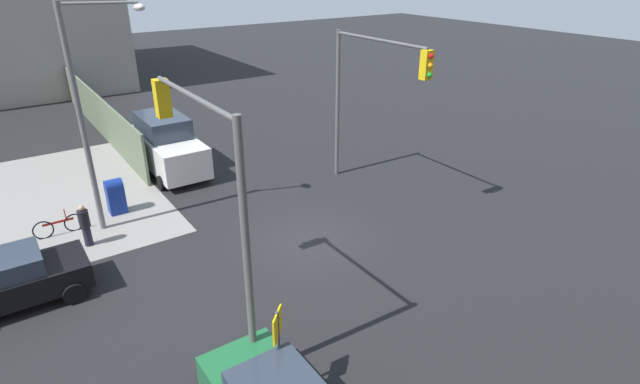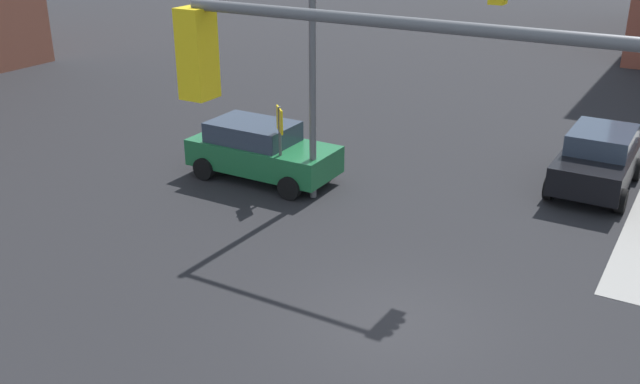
{
  "view_description": "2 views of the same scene",
  "coord_description": "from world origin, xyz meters",
  "views": [
    {
      "loc": [
        -12.88,
        8.33,
        9.14
      ],
      "look_at": [
        -1.12,
        0.29,
        2.48
      ],
      "focal_mm": 28.0,
      "sensor_mm": 36.0,
      "label": 1
    },
    {
      "loc": [
        4.48,
        -10.57,
        7.46
      ],
      "look_at": [
        -2.51,
        1.44,
        1.66
      ],
      "focal_mm": 40.0,
      "sensor_mm": 36.0,
      "label": 2
    }
  ],
  "objects": [
    {
      "name": "traffic_signal_se_corner",
      "position": [
        2.41,
        -4.5,
        4.63
      ],
      "size": [
        5.47,
        0.36,
        6.5
      ],
      "color": "#59595B",
      "rests_on": "ground"
    },
    {
      "name": "hatchback_black",
      "position": [
        1.87,
        8.9,
        0.84
      ],
      "size": [
        2.02,
        3.82,
        1.62
      ],
      "color": "black",
      "rests_on": "ground"
    },
    {
      "name": "ground_plane",
      "position": [
        0.0,
        0.0,
        0.0
      ],
      "size": [
        120.0,
        120.0,
        0.0
      ],
      "primitive_type": "plane",
      "color": "black"
    },
    {
      "name": "warning_sign_two_way",
      "position": [
        -5.4,
        4.32,
        1.64
      ],
      "size": [
        0.48,
        0.48,
        2.4
      ],
      "color": "#4C4C4C",
      "rests_on": "ground"
    },
    {
      "name": "traffic_signal_nw_corner",
      "position": [
        -2.67,
        4.5,
        4.59
      ],
      "size": [
        4.87,
        0.36,
        6.5
      ],
      "color": "#59595B",
      "rests_on": "ground"
    },
    {
      "name": "hatchback_green",
      "position": [
        -6.46,
        4.93,
        0.84
      ],
      "size": [
        4.2,
        2.02,
        1.62
      ],
      "color": "#1E6638",
      "rests_on": "ground"
    },
    {
      "name": "bicycle_at_crosswalk",
      "position": [
        -6.8,
        6.0,
        0.35
      ],
      "size": [
        1.75,
        0.05,
        0.97
      ],
      "color": "black",
      "rests_on": "ground"
    }
  ]
}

